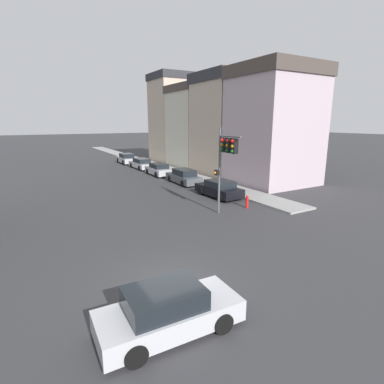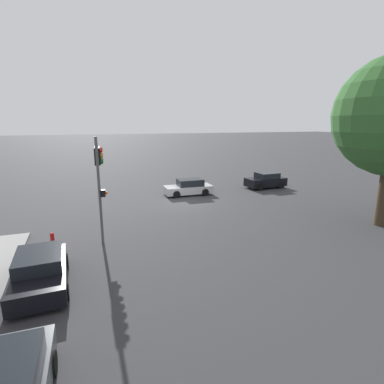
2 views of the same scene
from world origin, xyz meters
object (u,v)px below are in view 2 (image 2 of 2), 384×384
at_px(crossing_car_0, 266,181).
at_px(parked_car_0, 40,271).
at_px(traffic_signal, 99,166).
at_px(crossing_car_1, 189,187).
at_px(fire_hydrant, 53,241).

distance_m(crossing_car_0, parked_car_0, 22.70).
relative_size(traffic_signal, crossing_car_1, 1.32).
height_order(traffic_signal, parked_car_0, traffic_signal).
bearing_deg(traffic_signal, crossing_car_1, 49.71).
height_order(traffic_signal, fire_hydrant, traffic_signal).
distance_m(traffic_signal, crossing_car_0, 18.43).
distance_m(traffic_signal, crossing_car_1, 11.86).
bearing_deg(crossing_car_0, traffic_signal, 24.44).
bearing_deg(fire_hydrant, parked_car_0, 87.50).
relative_size(crossing_car_0, fire_hydrant, 4.34).
bearing_deg(parked_car_0, traffic_signal, 146.35).
relative_size(crossing_car_0, parked_car_0, 0.92).
relative_size(traffic_signal, fire_hydrant, 6.15).
xyz_separation_m(traffic_signal, fire_hydrant, (2.54, 0.74, -3.61)).
height_order(crossing_car_0, crossing_car_1, crossing_car_0).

